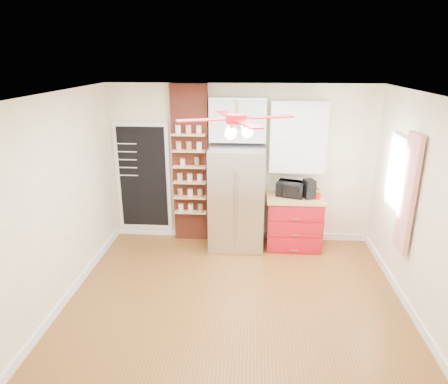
# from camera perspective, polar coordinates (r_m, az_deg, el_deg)

# --- Properties ---
(floor) EXTENTS (4.50, 4.50, 0.00)m
(floor) POSITION_cam_1_polar(r_m,az_deg,el_deg) (5.55, 1.54, -15.20)
(floor) COLOR brown
(floor) RESTS_ON ground
(ceiling) EXTENTS (4.50, 4.50, 0.00)m
(ceiling) POSITION_cam_1_polar(r_m,az_deg,el_deg) (4.62, 1.84, 13.76)
(ceiling) COLOR white
(ceiling) RESTS_ON wall_back
(wall_back) EXTENTS (4.50, 0.02, 2.70)m
(wall_back) POSITION_cam_1_polar(r_m,az_deg,el_deg) (6.83, 2.40, 3.92)
(wall_back) COLOR #FAF5C9
(wall_back) RESTS_ON floor
(wall_front) EXTENTS (4.50, 0.02, 2.70)m
(wall_front) POSITION_cam_1_polar(r_m,az_deg,el_deg) (3.14, 0.04, -15.20)
(wall_front) COLOR #FAF5C9
(wall_front) RESTS_ON floor
(wall_left) EXTENTS (0.02, 4.00, 2.70)m
(wall_left) POSITION_cam_1_polar(r_m,az_deg,el_deg) (5.49, -22.50, -1.33)
(wall_left) COLOR #FAF5C9
(wall_left) RESTS_ON floor
(wall_right) EXTENTS (0.02, 4.00, 2.70)m
(wall_right) POSITION_cam_1_polar(r_m,az_deg,el_deg) (5.34, 26.59, -2.47)
(wall_right) COLOR #FAF5C9
(wall_right) RESTS_ON floor
(chalkboard) EXTENTS (0.95, 0.05, 1.95)m
(chalkboard) POSITION_cam_1_polar(r_m,az_deg,el_deg) (7.12, -11.46, 2.07)
(chalkboard) COLOR white
(chalkboard) RESTS_ON wall_back
(brick_pillar) EXTENTS (0.60, 0.16, 2.70)m
(brick_pillar) POSITION_cam_1_polar(r_m,az_deg,el_deg) (6.83, -4.78, 3.86)
(brick_pillar) COLOR brown
(brick_pillar) RESTS_ON floor
(fridge) EXTENTS (0.90, 0.70, 1.75)m
(fridge) POSITION_cam_1_polar(r_m,az_deg,el_deg) (6.62, 1.81, -0.87)
(fridge) COLOR silver
(fridge) RESTS_ON floor
(upper_glass_cabinet) EXTENTS (0.90, 0.35, 0.70)m
(upper_glass_cabinet) POSITION_cam_1_polar(r_m,az_deg,el_deg) (6.50, 2.00, 10.36)
(upper_glass_cabinet) COLOR white
(upper_glass_cabinet) RESTS_ON wall_back
(red_cabinet) EXTENTS (0.94, 0.64, 0.90)m
(red_cabinet) POSITION_cam_1_polar(r_m,az_deg,el_deg) (6.86, 9.94, -4.24)
(red_cabinet) COLOR #AF0E1C
(red_cabinet) RESTS_ON floor
(upper_shelf_unit) EXTENTS (0.90, 0.30, 1.15)m
(upper_shelf_unit) POSITION_cam_1_polar(r_m,az_deg,el_deg) (6.61, 10.50, 7.78)
(upper_shelf_unit) COLOR white
(upper_shelf_unit) RESTS_ON wall_back
(window) EXTENTS (0.04, 0.75, 1.05)m
(window) POSITION_cam_1_polar(r_m,az_deg,el_deg) (6.07, 23.64, 2.36)
(window) COLOR white
(window) RESTS_ON wall_right
(curtain) EXTENTS (0.06, 0.40, 1.55)m
(curtain) POSITION_cam_1_polar(r_m,az_deg,el_deg) (5.59, 24.79, -0.22)
(curtain) COLOR red
(curtain) RESTS_ON wall_right
(ceiling_fan) EXTENTS (1.40, 1.40, 0.44)m
(ceiling_fan) POSITION_cam_1_polar(r_m,az_deg,el_deg) (4.65, 1.80, 10.37)
(ceiling_fan) COLOR silver
(ceiling_fan) RESTS_ON ceiling
(toaster_oven) EXTENTS (0.52, 0.42, 0.25)m
(toaster_oven) POSITION_cam_1_polar(r_m,az_deg,el_deg) (6.69, 9.49, 0.43)
(toaster_oven) COLOR black
(toaster_oven) RESTS_ON red_cabinet
(coffee_maker) EXTENTS (0.21, 0.24, 0.31)m
(coffee_maker) POSITION_cam_1_polar(r_m,az_deg,el_deg) (6.65, 12.05, 0.43)
(coffee_maker) COLOR black
(coffee_maker) RESTS_ON red_cabinet
(canister_left) EXTENTS (0.10, 0.10, 0.13)m
(canister_left) POSITION_cam_1_polar(r_m,az_deg,el_deg) (6.66, 13.27, -0.47)
(canister_left) COLOR red
(canister_left) RESTS_ON red_cabinet
(canister_right) EXTENTS (0.11, 0.11, 0.14)m
(canister_right) POSITION_cam_1_polar(r_m,az_deg,el_deg) (6.78, 13.25, -0.07)
(canister_right) COLOR #B91F0A
(canister_right) RESTS_ON red_cabinet
(pantry_jar_oats) EXTENTS (0.12, 0.12, 0.11)m
(pantry_jar_oats) POSITION_cam_1_polar(r_m,az_deg,el_deg) (6.71, -5.94, 4.25)
(pantry_jar_oats) COLOR beige
(pantry_jar_oats) RESTS_ON brick_pillar
(pantry_jar_beans) EXTENTS (0.11, 0.11, 0.14)m
(pantry_jar_beans) POSITION_cam_1_polar(r_m,az_deg,el_deg) (6.66, -3.91, 4.30)
(pantry_jar_beans) COLOR brown
(pantry_jar_beans) RESTS_ON brick_pillar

